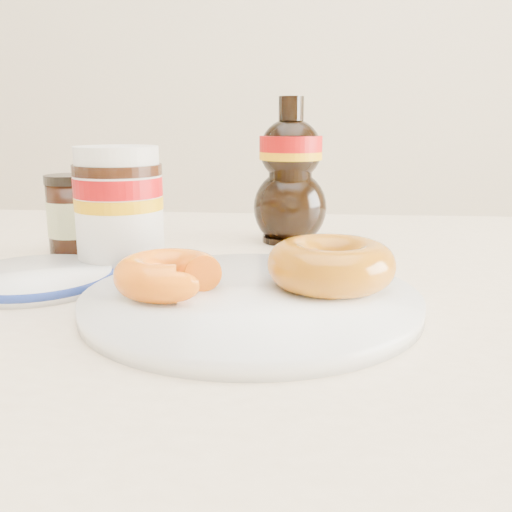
# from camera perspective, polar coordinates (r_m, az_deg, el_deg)

# --- Properties ---
(dining_table) EXTENTS (1.40, 0.90, 0.75)m
(dining_table) POSITION_cam_1_polar(r_m,az_deg,el_deg) (0.60, -4.21, -10.53)
(dining_table) COLOR beige
(dining_table) RESTS_ON ground
(plate) EXTENTS (0.29, 0.29, 0.01)m
(plate) POSITION_cam_1_polar(r_m,az_deg,el_deg) (0.50, -0.49, -4.39)
(plate) COLOR white
(plate) RESTS_ON dining_table
(donut_bitten) EXTENTS (0.11, 0.11, 0.03)m
(donut_bitten) POSITION_cam_1_polar(r_m,az_deg,el_deg) (0.50, -8.77, -1.84)
(donut_bitten) COLOR #FB4E0E
(donut_bitten) RESTS_ON plate
(donut_whole) EXTENTS (0.15, 0.15, 0.04)m
(donut_whole) POSITION_cam_1_polar(r_m,az_deg,el_deg) (0.51, 7.50, -0.81)
(donut_whole) COLOR #954B09
(donut_whole) RESTS_ON plate
(nutella_jar) EXTENTS (0.09, 0.09, 0.13)m
(nutella_jar) POSITION_cam_1_polar(r_m,az_deg,el_deg) (0.63, -13.53, 5.09)
(nutella_jar) COLOR white
(nutella_jar) RESTS_ON dining_table
(syrup_bottle) EXTENTS (0.12, 0.11, 0.19)m
(syrup_bottle) POSITION_cam_1_polar(r_m,az_deg,el_deg) (0.76, 3.46, 8.49)
(syrup_bottle) COLOR black
(syrup_bottle) RESTS_ON dining_table
(dark_jar) EXTENTS (0.06, 0.06, 0.10)m
(dark_jar) POSITION_cam_1_polar(r_m,az_deg,el_deg) (0.73, -17.92, 3.91)
(dark_jar) COLOR black
(dark_jar) RESTS_ON dining_table
(blue_rim_saucer) EXTENTS (0.15, 0.15, 0.02)m
(blue_rim_saucer) POSITION_cam_1_polar(r_m,az_deg,el_deg) (0.60, -21.12, -2.04)
(blue_rim_saucer) COLOR white
(blue_rim_saucer) RESTS_ON dining_table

